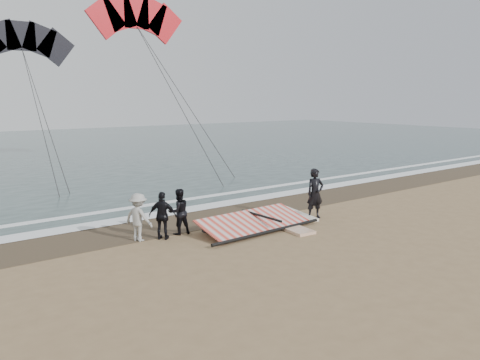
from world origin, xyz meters
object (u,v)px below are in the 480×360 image
(man_main, at_px, (315,193))
(board_cream, at_px, (293,213))
(sail_rig, at_px, (250,224))
(board_white, at_px, (285,226))

(man_main, distance_m, board_cream, 1.28)
(board_cream, bearing_deg, sail_rig, -156.43)
(board_white, bearing_deg, board_cream, 43.66)
(board_white, height_order, sail_rig, sail_rig)
(man_main, xyz_separation_m, sail_rig, (-2.91, 0.26, -0.75))
(board_cream, xyz_separation_m, sail_rig, (-2.57, -0.59, 0.14))
(man_main, bearing_deg, board_white, -156.47)
(board_white, bearing_deg, sail_rig, 159.76)
(board_white, relative_size, sail_rig, 0.53)
(board_cream, height_order, sail_rig, sail_rig)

